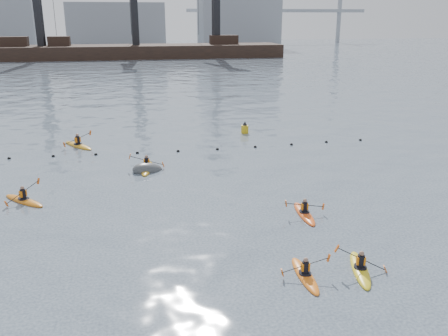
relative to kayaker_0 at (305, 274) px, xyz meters
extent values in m
sphere|color=black|center=(-14.96, 19.35, -0.06)|extent=(0.24, 0.24, 0.24)
sphere|color=black|center=(-11.96, 19.32, -0.06)|extent=(0.24, 0.24, 0.24)
sphere|color=black|center=(-8.96, 19.18, -0.06)|extent=(0.24, 0.24, 0.24)
sphere|color=black|center=(-5.96, 19.01, -0.06)|extent=(0.24, 0.24, 0.24)
sphere|color=black|center=(-2.96, 18.88, -0.06)|extent=(0.24, 0.24, 0.24)
sphere|color=black|center=(0.04, 18.85, -0.06)|extent=(0.24, 0.24, 0.24)
sphere|color=black|center=(3.04, 18.94, -0.06)|extent=(0.24, 0.24, 0.24)
sphere|color=black|center=(6.04, 19.10, -0.06)|extent=(0.24, 0.24, 0.24)
sphere|color=black|center=(9.04, 19.26, -0.06)|extent=(0.24, 0.24, 0.24)
sphere|color=black|center=(12.04, 19.35, -0.06)|extent=(0.24, 0.24, 0.24)
cube|color=black|center=(-3.96, 106.60, 0.76)|extent=(72.00, 12.00, 4.50)
cube|color=black|center=(-31.96, 106.60, 4.11)|extent=(6.00, 3.00, 2.20)
cube|color=black|center=(-21.96, 106.60, 4.11)|extent=(5.00, 3.00, 2.20)
cube|color=black|center=(18.04, 106.60, 4.11)|extent=(7.00, 3.00, 2.20)
cube|color=black|center=(-25.96, 106.60, 13.01)|extent=(1.85, 1.85, 20.00)
cube|color=black|center=(-3.96, 106.60, 11.51)|extent=(1.73, 1.73, 17.00)
cube|color=black|center=(16.04, 106.60, 12.51)|extent=(1.96, 1.96, 19.00)
cube|color=gray|center=(-8.96, 146.60, 6.91)|extent=(30.00, 14.00, 14.00)
cube|color=gray|center=(31.04, 146.60, 10.91)|extent=(26.00, 14.00, 22.00)
cube|color=gray|center=(51.04, 166.60, 11.91)|extent=(70.00, 2.00, 1.20)
cylinder|color=gray|center=(26.04, 166.60, 9.91)|extent=(1.60, 1.60, 20.00)
cylinder|color=gray|center=(76.04, 166.60, 9.91)|extent=(1.60, 1.60, 20.00)
ellipsoid|color=orange|center=(0.00, 0.00, -0.05)|extent=(0.68, 2.90, 0.29)
cylinder|color=black|center=(0.00, 0.00, 0.06)|extent=(0.56, 0.56, 0.05)
cylinder|color=black|center=(0.00, 0.00, 0.32)|extent=(0.27, 0.27, 0.47)
cube|color=orange|center=(0.00, 0.00, 0.34)|extent=(0.33, 0.21, 0.31)
sphere|color=#8C6651|center=(0.00, 0.00, 0.63)|extent=(0.19, 0.19, 0.19)
cylinder|color=black|center=(0.00, 0.00, 0.41)|extent=(1.93, 0.10, 0.54)
cube|color=#D85914|center=(-0.92, 0.03, 0.17)|extent=(0.13, 0.13, 0.31)
cube|color=#D85914|center=(0.92, -0.03, 0.64)|extent=(0.13, 0.13, 0.31)
ellipsoid|color=yellow|center=(2.31, -0.01, -0.05)|extent=(1.45, 3.10, 0.31)
cylinder|color=black|center=(2.31, -0.01, 0.07)|extent=(0.71, 0.71, 0.06)
cylinder|color=black|center=(2.31, -0.01, 0.34)|extent=(0.29, 0.29, 0.50)
cube|color=orange|center=(2.31, -0.01, 0.36)|extent=(0.39, 0.30, 0.32)
sphere|color=#8C6651|center=(2.31, -0.01, 0.67)|extent=(0.20, 0.20, 0.20)
cylinder|color=black|center=(2.31, -0.01, 0.44)|extent=(1.85, 0.57, 0.92)
cube|color=#D85914|center=(1.38, 0.27, 0.85)|extent=(0.21, 0.18, 0.31)
cube|color=#D85914|center=(3.25, -0.28, 0.03)|extent=(0.21, 0.18, 0.31)
ellipsoid|color=#C56A12|center=(-12.29, 10.47, -0.05)|extent=(2.71, 2.73, 0.32)
cylinder|color=black|center=(-12.29, 10.47, 0.08)|extent=(0.85, 0.85, 0.06)
cylinder|color=black|center=(-12.29, 10.47, 0.36)|extent=(0.30, 0.30, 0.52)
cube|color=orange|center=(-12.29, 10.47, 0.38)|extent=(0.41, 0.41, 0.34)
sphere|color=#8C6651|center=(-12.29, 10.47, 0.71)|extent=(0.21, 0.21, 0.21)
cylinder|color=black|center=(-12.29, 10.47, 0.46)|extent=(1.51, 1.50, 0.77)
cube|color=#D85914|center=(-13.02, 9.75, 0.12)|extent=(0.21, 0.21, 0.34)
cube|color=#D85914|center=(-11.57, 11.19, 0.80)|extent=(0.21, 0.21, 0.34)
ellipsoid|color=gold|center=(-5.43, 15.09, -0.05)|extent=(1.13, 3.45, 0.34)
cylinder|color=black|center=(-5.43, 15.09, 0.09)|extent=(0.72, 0.72, 0.06)
cylinder|color=black|center=(-5.43, 15.09, 0.39)|extent=(0.32, 0.32, 0.55)
cube|color=orange|center=(-5.43, 15.09, 0.41)|extent=(0.41, 0.28, 0.36)
sphere|color=#8C6651|center=(-5.43, 15.09, 0.76)|extent=(0.22, 0.22, 0.22)
cylinder|color=black|center=(-5.43, 15.09, 0.49)|extent=(2.23, 0.34, 0.69)
cube|color=#D85914|center=(-6.50, 15.24, 0.80)|extent=(0.17, 0.17, 0.36)
cube|color=#D85914|center=(-4.36, 14.95, 0.19)|extent=(0.17, 0.17, 0.36)
ellipsoid|color=#EF5516|center=(2.12, 5.75, -0.05)|extent=(0.80, 3.12, 0.31)
cylinder|color=black|center=(2.12, 5.75, 0.08)|extent=(0.61, 0.61, 0.06)
cylinder|color=black|center=(2.12, 5.75, 0.35)|extent=(0.29, 0.29, 0.50)
cube|color=orange|center=(2.12, 5.75, 0.36)|extent=(0.36, 0.23, 0.33)
sphere|color=#8C6651|center=(2.12, 5.75, 0.68)|extent=(0.20, 0.20, 0.20)
cylinder|color=black|center=(2.12, 5.75, 0.44)|extent=(2.10, 0.16, 0.34)
cube|color=#D85914|center=(3.10, 5.70, 0.30)|extent=(0.10, 0.14, 0.33)
cube|color=#D85914|center=(1.14, 5.81, 0.59)|extent=(0.10, 0.14, 0.33)
ellipsoid|color=#C58817|center=(-10.45, 21.97, -0.04)|extent=(2.72, 3.37, 0.36)
cylinder|color=black|center=(-10.45, 21.97, 0.10)|extent=(0.95, 0.95, 0.07)
cylinder|color=black|center=(-10.45, 21.97, 0.42)|extent=(0.34, 0.34, 0.59)
cube|color=orange|center=(-10.45, 21.97, 0.45)|extent=(0.48, 0.44, 0.39)
sphere|color=#8C6651|center=(-10.45, 21.97, 0.82)|extent=(0.24, 0.24, 0.24)
cylinder|color=black|center=(-10.45, 21.97, 0.54)|extent=(2.00, 1.47, 0.60)
cube|color=#D85914|center=(-11.39, 21.29, 0.27)|extent=(0.21, 0.21, 0.39)
cube|color=#D85914|center=(-9.51, 22.65, 0.80)|extent=(0.21, 0.21, 0.39)
ellipsoid|color=#3A3D3E|center=(-5.38, 14.65, -0.09)|extent=(2.58, 1.92, 1.48)
cylinder|color=#C79013|center=(3.38, 23.77, 0.18)|extent=(0.64, 0.64, 0.82)
cone|color=black|center=(3.38, 23.77, 0.77)|extent=(0.40, 0.40, 0.32)
camera|label=1|loc=(-6.28, -15.34, 9.54)|focal=38.00mm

